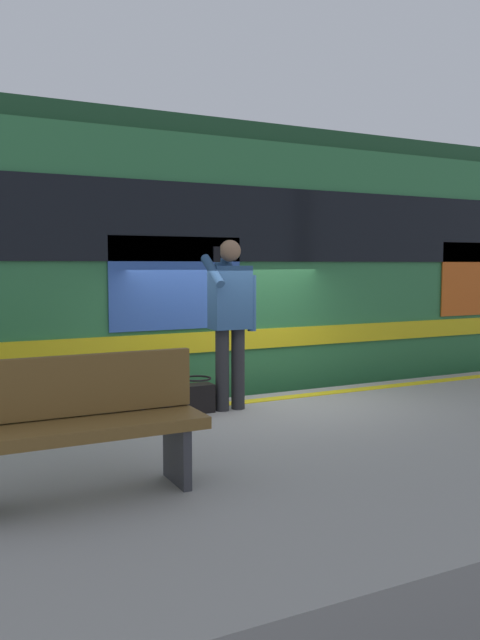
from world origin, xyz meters
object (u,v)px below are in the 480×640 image
(bench, at_px, (79,421))
(passenger, at_px, (230,310))
(handbag, at_px, (197,397))
(train_carriage, at_px, (293,261))

(bench, bearing_deg, passenger, -137.58)
(handbag, bearing_deg, passenger, 174.92)
(handbag, xyz_separation_m, bench, (1.58, 1.81, 0.33))
(train_carriage, distance_m, handbag, 3.80)
(passenger, distance_m, handbag, 0.94)
(train_carriage, bearing_deg, handbag, 42.83)
(train_carriage, xyz_separation_m, passenger, (2.24, 2.44, -0.51))
(train_carriage, height_order, bench, train_carriage)
(passenger, relative_size, bench, 1.07)
(passenger, bearing_deg, train_carriage, -132.56)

